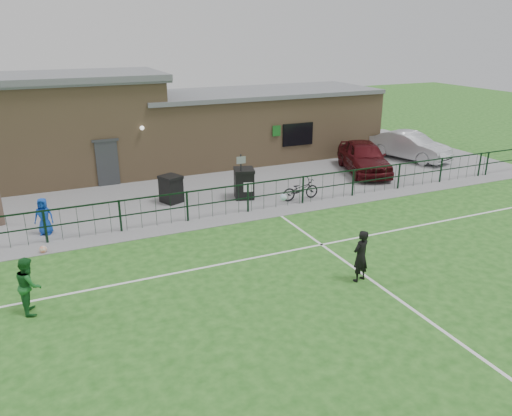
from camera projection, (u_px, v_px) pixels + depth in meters
name	position (u px, v px, depth m)	size (l,w,h in m)	color
ground	(336.00, 316.00, 12.77)	(90.00, 90.00, 0.00)	#235A1A
paving_strip	(185.00, 179.00, 24.35)	(34.00, 13.00, 0.02)	gray
pitch_line_touch	(227.00, 217.00, 19.46)	(28.00, 0.10, 0.01)	white
pitch_line_mid	(269.00, 255.00, 16.20)	(28.00, 0.10, 0.01)	white
pitch_line_perp	(399.00, 299.00, 13.54)	(0.10, 16.00, 0.01)	white
perimeter_fence	(224.00, 201.00, 19.43)	(28.00, 0.10, 1.20)	black
wheelie_bin_left	(171.00, 190.00, 20.93)	(0.70, 0.80, 1.07)	black
wheelie_bin_right	(244.00, 184.00, 21.48)	(0.80, 0.90, 1.21)	black
sign_post	(241.00, 177.00, 21.03)	(0.06, 0.06, 2.00)	black
car_maroon	(364.00, 157.00, 25.23)	(1.89, 4.69, 1.60)	#470C11
car_silver	(409.00, 146.00, 27.83)	(1.60, 4.59, 1.51)	#B7B9C0
bicycle_e	(300.00, 189.00, 21.29)	(0.59, 1.70, 0.89)	black
spectator_child	(44.00, 216.00, 17.61)	(0.65, 0.43, 1.34)	#1342B4
goalkeeper_kick	(358.00, 254.00, 14.38)	(1.34, 3.51, 1.84)	black
outfield_player	(29.00, 285.00, 12.75)	(0.74, 0.58, 1.52)	#1C6327
ball_ground	(43.00, 249.00, 16.33)	(0.24, 0.24, 0.24)	white
clubhouse	(149.00, 125.00, 25.83)	(24.25, 5.40, 4.96)	#9F7F58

